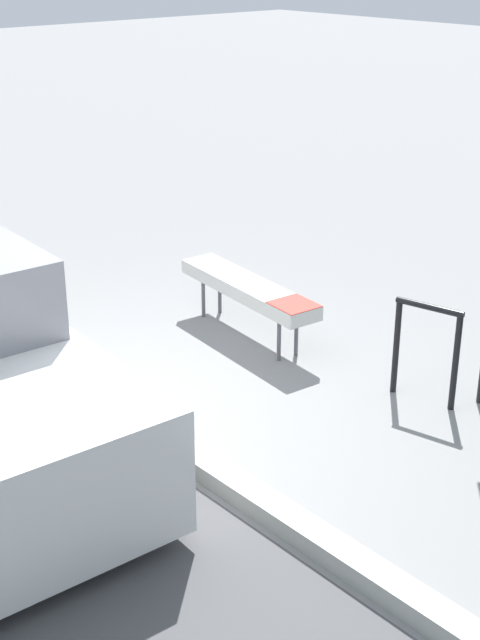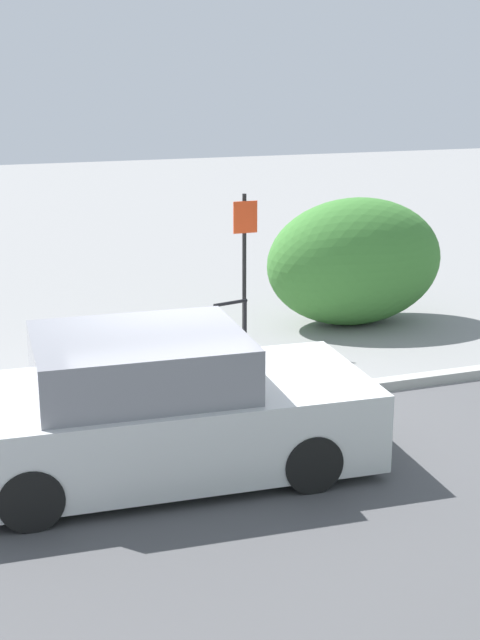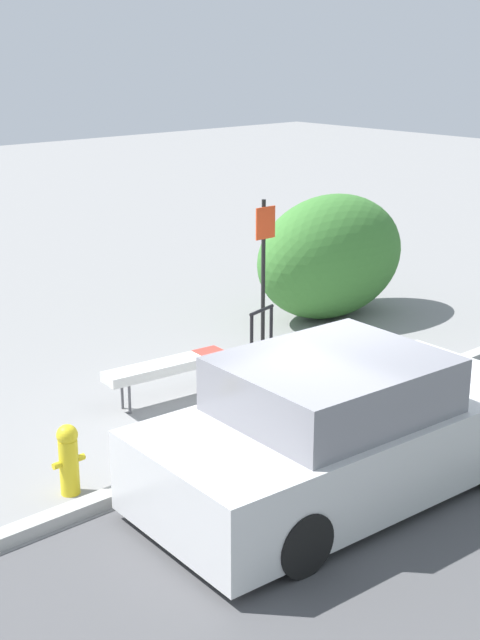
# 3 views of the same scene
# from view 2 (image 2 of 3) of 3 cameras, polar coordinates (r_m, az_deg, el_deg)

# --- Properties ---
(ground_plane) EXTENTS (60.00, 60.00, 0.00)m
(ground_plane) POSITION_cam_2_polar(r_m,az_deg,el_deg) (10.79, -3.47, -6.13)
(ground_plane) COLOR gray
(curb) EXTENTS (60.00, 0.20, 0.13)m
(curb) POSITION_cam_2_polar(r_m,az_deg,el_deg) (10.76, -3.48, -5.81)
(curb) COLOR #A8A8A3
(curb) RESTS_ON ground_plane
(bench) EXTENTS (1.73, 0.52, 0.54)m
(bench) POSITION_cam_2_polar(r_m,az_deg,el_deg) (12.13, -8.55, -1.47)
(bench) COLOR #515156
(bench) RESTS_ON ground_plane
(bike_rack) EXTENTS (0.55, 0.18, 0.83)m
(bike_rack) POSITION_cam_2_polar(r_m,az_deg,el_deg) (12.77, -0.61, -0.19)
(bike_rack) COLOR black
(bike_rack) RESTS_ON ground_plane
(sign_post) EXTENTS (0.36, 0.08, 2.30)m
(sign_post) POSITION_cam_2_polar(r_m,az_deg,el_deg) (12.95, 0.29, 4.06)
(sign_post) COLOR black
(sign_post) RESTS_ON ground_plane
(shrub_hedge) EXTENTS (2.99, 1.68, 2.06)m
(shrub_hedge) POSITION_cam_2_polar(r_m,az_deg,el_deg) (14.43, 7.39, 3.72)
(shrub_hedge) COLOR #3D7A33
(shrub_hedge) RESTS_ON ground_plane
(parked_car_near) EXTENTS (4.45, 2.16, 1.49)m
(parked_car_near) POSITION_cam_2_polar(r_m,az_deg,el_deg) (9.16, -5.50, -5.78)
(parked_car_near) COLOR black
(parked_car_near) RESTS_ON ground_plane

